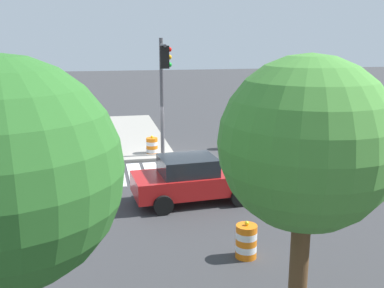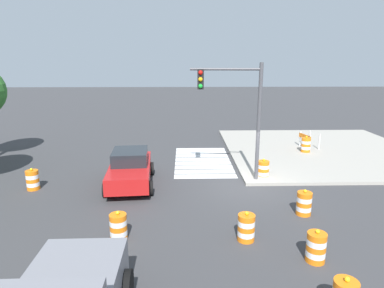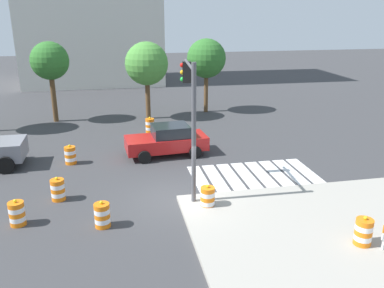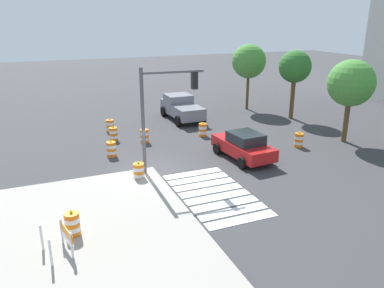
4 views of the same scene
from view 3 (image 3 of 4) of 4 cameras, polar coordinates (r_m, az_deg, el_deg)
ground_plane at (r=16.70m, az=-2.21°, el=-7.84°), size 120.00×120.00×0.00m
crosswalk_stripes at (r=19.23m, az=8.80°, el=-4.36°), size 5.85×3.20×0.02m
sports_car at (r=21.43m, az=-3.55°, el=0.54°), size 4.43×2.39×1.63m
traffic_barrel_near_corner at (r=17.32m, az=-18.58°, el=-6.20°), size 0.56×0.56×1.02m
traffic_barrel_crosswalk_end at (r=25.64m, az=-6.02°, el=2.65°), size 0.56×0.56×1.02m
traffic_barrel_median_far at (r=15.92m, az=-23.69°, el=-9.07°), size 0.56×0.56×1.02m
traffic_barrel_far_curb at (r=15.76m, az=2.24°, el=-7.69°), size 0.56×0.56×1.02m
traffic_barrel_lane_center at (r=14.87m, az=-12.69°, el=-9.87°), size 0.56×0.56×1.02m
traffic_barrel_opposite_curb at (r=21.15m, az=-16.96°, el=-1.54°), size 0.56×0.56×1.02m
traffic_barrel_on_sidewalk at (r=14.36m, az=23.26°, el=-11.43°), size 0.56×0.56×1.02m
traffic_light_pole at (r=16.00m, az=-0.25°, el=5.88°), size 0.52×3.28×5.50m
street_tree_streetside_near at (r=28.43m, az=-6.49°, el=11.28°), size 3.00×3.00×5.43m
street_tree_streetside_far at (r=30.29m, az=2.06°, el=12.06°), size 2.89×2.89×5.50m
street_tree_corner_lot at (r=29.05m, az=-19.63°, el=11.02°), size 2.56×2.56×5.50m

